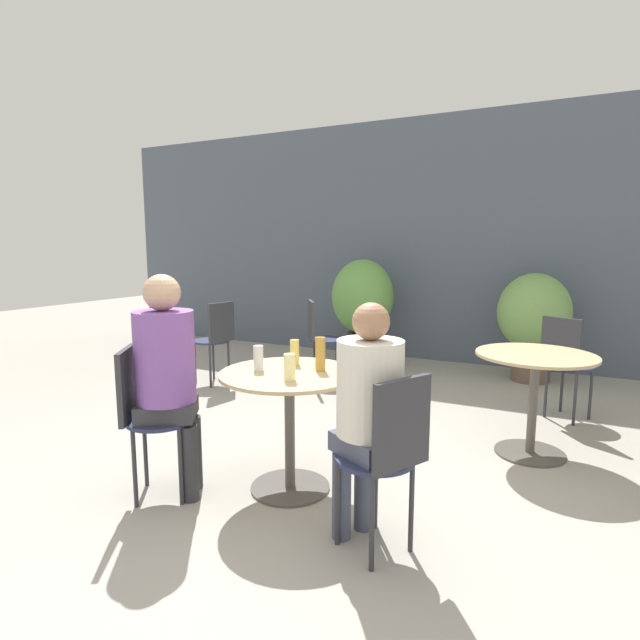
% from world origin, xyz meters
% --- Properties ---
extents(ground_plane, '(20.00, 20.00, 0.00)m').
position_xyz_m(ground_plane, '(0.00, 0.00, 0.00)').
color(ground_plane, '#9E998E').
extents(storefront_wall, '(10.00, 0.06, 3.00)m').
position_xyz_m(storefront_wall, '(0.00, 4.03, 1.50)').
color(storefront_wall, '#4C5666').
rests_on(storefront_wall, ground_plane).
extents(cafe_table_near, '(0.81, 0.81, 0.71)m').
position_xyz_m(cafe_table_near, '(-0.12, 0.22, 0.53)').
color(cafe_table_near, '#514C47').
rests_on(cafe_table_near, ground_plane).
extents(cafe_table_far, '(0.78, 0.78, 0.71)m').
position_xyz_m(cafe_table_far, '(1.13, 1.39, 0.53)').
color(cafe_table_far, '#514C47').
rests_on(cafe_table_far, ground_plane).
extents(bistro_chair_0, '(0.43, 0.42, 0.87)m').
position_xyz_m(bistro_chair_0, '(-0.81, -0.22, 0.53)').
color(bistro_chair_0, '#232847').
rests_on(bistro_chair_0, ground_plane).
extents(bistro_chair_1, '(0.43, 0.42, 0.87)m').
position_xyz_m(bistro_chair_1, '(0.61, -0.16, 0.53)').
color(bistro_chair_1, '#232847').
rests_on(bistro_chair_1, ground_plane).
extents(bistro_chair_2, '(0.42, 0.43, 0.87)m').
position_xyz_m(bistro_chair_2, '(1.31, 2.24, 0.53)').
color(bistro_chair_2, '#232847').
rests_on(bistro_chair_2, ground_plane).
extents(bistro_chair_4, '(0.40, 0.38, 0.87)m').
position_xyz_m(bistro_chair_4, '(-1.92, 1.86, 0.53)').
color(bistro_chair_4, '#232847').
rests_on(bistro_chair_4, ground_plane).
extents(bistro_chair_5, '(0.43, 0.43, 0.87)m').
position_xyz_m(bistro_chair_5, '(-1.02, 2.44, 0.53)').
color(bistro_chair_5, '#232847').
rests_on(bistro_chair_5, ground_plane).
extents(seated_person_0, '(0.42, 0.41, 1.28)m').
position_xyz_m(seated_person_0, '(-0.69, -0.14, 0.76)').
color(seated_person_0, '#2D2D33').
rests_on(seated_person_0, ground_plane).
extents(seated_person_1, '(0.38, 0.37, 1.18)m').
position_xyz_m(seated_person_1, '(0.49, -0.09, 0.71)').
color(seated_person_1, '#42475B').
rests_on(seated_person_1, ground_plane).
extents(beer_glass_0, '(0.06, 0.06, 0.15)m').
position_xyz_m(beer_glass_0, '(-0.17, 0.39, 0.79)').
color(beer_glass_0, '#DBC65B').
rests_on(beer_glass_0, cafe_table_near).
extents(beer_glass_1, '(0.06, 0.06, 0.15)m').
position_xyz_m(beer_glass_1, '(-0.29, 0.17, 0.79)').
color(beer_glass_1, silver).
rests_on(beer_glass_1, cafe_table_near).
extents(beer_glass_2, '(0.06, 0.06, 0.15)m').
position_xyz_m(beer_glass_2, '(-0.02, 0.07, 0.78)').
color(beer_glass_2, beige).
rests_on(beer_glass_2, cafe_table_near).
extents(beer_glass_3, '(0.06, 0.06, 0.20)m').
position_xyz_m(beer_glass_3, '(0.03, 0.33, 0.81)').
color(beer_glass_3, '#B28433').
rests_on(beer_glass_3, cafe_table_near).
extents(potted_plant_0, '(0.74, 0.74, 1.28)m').
position_xyz_m(potted_plant_0, '(-0.90, 3.38, 0.77)').
color(potted_plant_0, '#47423D').
rests_on(potted_plant_0, ground_plane).
extents(potted_plant_1, '(0.74, 0.74, 1.15)m').
position_xyz_m(potted_plant_1, '(1.00, 3.48, 0.68)').
color(potted_plant_1, brown).
rests_on(potted_plant_1, ground_plane).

